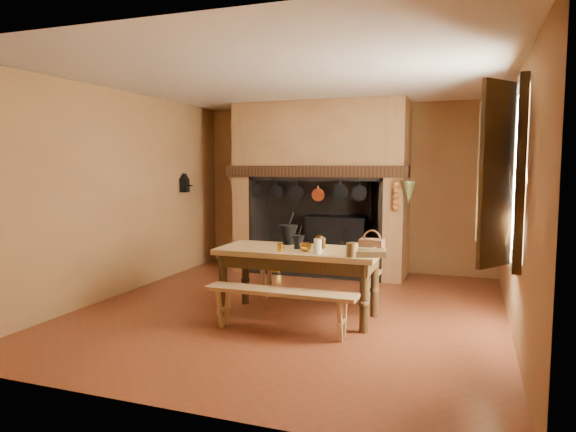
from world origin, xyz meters
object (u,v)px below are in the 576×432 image
object	(u,v)px
mixing_bowl	(365,249)
wicker_basket	(372,245)
work_table	(299,259)
iron_range	(338,243)
bench_front	(280,301)
coffee_grinder	(320,242)

from	to	relation	value
mixing_bowl	wicker_basket	world-z (taller)	wicker_basket
work_table	iron_range	bearing A→B (deg)	94.63
work_table	bench_front	distance (m)	0.71
work_table	coffee_grinder	bearing A→B (deg)	31.42
iron_range	work_table	world-z (taller)	iron_range
coffee_grinder	mixing_bowl	size ratio (longest dim) A/B	0.61
work_table	coffee_grinder	size ratio (longest dim) A/B	10.40
bench_front	coffee_grinder	distance (m)	0.95
coffee_grinder	work_table	bearing A→B (deg)	-150.79
work_table	bench_front	size ratio (longest dim) A/B	1.13
work_table	wicker_basket	distance (m)	0.87
iron_range	work_table	xyz separation A→B (m)	(0.22, -2.68, 0.20)
work_table	wicker_basket	xyz separation A→B (m)	(0.84, 0.06, 0.21)
iron_range	mixing_bowl	bearing A→B (deg)	-69.54
iron_range	work_table	distance (m)	2.70
iron_range	bench_front	world-z (taller)	iron_range
bench_front	wicker_basket	xyz separation A→B (m)	(0.84, 0.68, 0.55)
iron_range	coffee_grinder	bearing A→B (deg)	-80.45
bench_front	mixing_bowl	size ratio (longest dim) A/B	5.61
iron_range	coffee_grinder	size ratio (longest dim) A/B	8.86
iron_range	coffee_grinder	xyz separation A→B (m)	(0.43, -2.55, 0.40)
iron_range	wicker_basket	xyz separation A→B (m)	(1.06, -2.62, 0.41)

